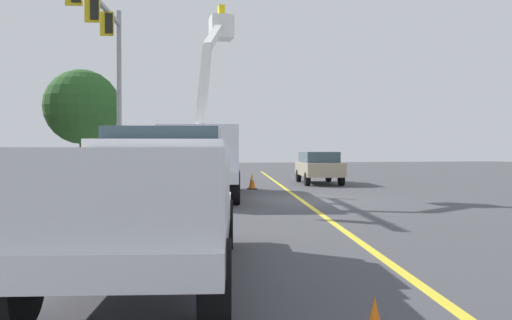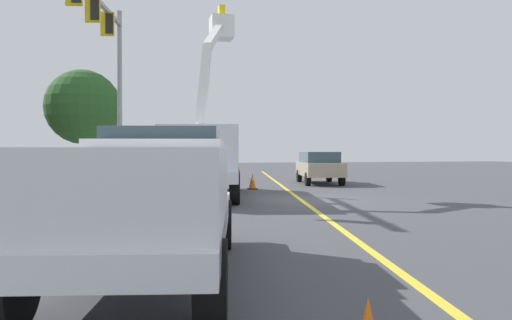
{
  "view_description": "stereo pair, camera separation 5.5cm",
  "coord_description": "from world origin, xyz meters",
  "px_view_note": "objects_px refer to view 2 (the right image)",
  "views": [
    {
      "loc": [
        -15.6,
        5.68,
        1.66
      ],
      "look_at": [
        0.37,
        1.53,
        1.4
      ],
      "focal_mm": 33.34,
      "sensor_mm": 36.0,
      "label": 1
    },
    {
      "loc": [
        -15.61,
        5.63,
        1.66
      ],
      "look_at": [
        0.37,
        1.53,
        1.4
      ],
      "focal_mm": 33.34,
      "sensor_mm": 36.0,
      "label": 2
    }
  ],
  "objects_px": {
    "utility_bucket_truck": "(206,153)",
    "service_pickup_truck": "(147,193)",
    "passing_minivan": "(319,165)",
    "traffic_cone_mid_front": "(252,181)",
    "traffic_signal_mast": "(107,50)"
  },
  "relations": [
    {
      "from": "passing_minivan",
      "to": "traffic_cone_mid_front",
      "type": "relative_size",
      "value": 7.01
    },
    {
      "from": "utility_bucket_truck",
      "to": "traffic_signal_mast",
      "type": "height_order",
      "value": "traffic_signal_mast"
    },
    {
      "from": "utility_bucket_truck",
      "to": "passing_minivan",
      "type": "height_order",
      "value": "utility_bucket_truck"
    },
    {
      "from": "utility_bucket_truck",
      "to": "traffic_signal_mast",
      "type": "relative_size",
      "value": 1.03
    },
    {
      "from": "traffic_cone_mid_front",
      "to": "traffic_signal_mast",
      "type": "distance_m",
      "value": 8.43
    },
    {
      "from": "traffic_cone_mid_front",
      "to": "traffic_signal_mast",
      "type": "bearing_deg",
      "value": 89.46
    },
    {
      "from": "utility_bucket_truck",
      "to": "traffic_signal_mast",
      "type": "distance_m",
      "value": 6.42
    },
    {
      "from": "utility_bucket_truck",
      "to": "traffic_cone_mid_front",
      "type": "height_order",
      "value": "utility_bucket_truck"
    },
    {
      "from": "passing_minivan",
      "to": "traffic_signal_mast",
      "type": "relative_size",
      "value": 0.62
    },
    {
      "from": "utility_bucket_truck",
      "to": "service_pickup_truck",
      "type": "relative_size",
      "value": 1.44
    },
    {
      "from": "service_pickup_truck",
      "to": "traffic_cone_mid_front",
      "type": "bearing_deg",
      "value": -19.18
    },
    {
      "from": "service_pickup_truck",
      "to": "traffic_cone_mid_front",
      "type": "height_order",
      "value": "service_pickup_truck"
    },
    {
      "from": "utility_bucket_truck",
      "to": "traffic_cone_mid_front",
      "type": "distance_m",
      "value": 4.01
    },
    {
      "from": "service_pickup_truck",
      "to": "passing_minivan",
      "type": "bearing_deg",
      "value": -28.51
    },
    {
      "from": "traffic_cone_mid_front",
      "to": "traffic_signal_mast",
      "type": "height_order",
      "value": "traffic_signal_mast"
    }
  ]
}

